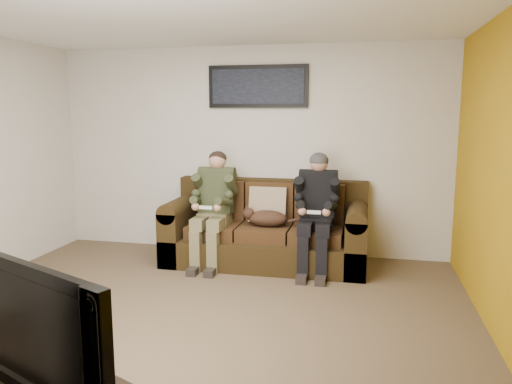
% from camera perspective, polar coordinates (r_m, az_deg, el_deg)
% --- Properties ---
extents(floor, '(5.00, 5.00, 0.00)m').
position_cam_1_polar(floor, '(4.54, -7.43, -14.21)').
color(floor, brown).
rests_on(floor, ground).
extents(ceiling, '(5.00, 5.00, 0.00)m').
position_cam_1_polar(ceiling, '(4.25, -8.21, 19.97)').
color(ceiling, silver).
rests_on(ceiling, ground).
extents(wall_back, '(5.00, 0.00, 5.00)m').
position_cam_1_polar(wall_back, '(6.35, -0.80, 4.72)').
color(wall_back, beige).
rests_on(wall_back, ground).
extents(accent_wall_right, '(0.00, 4.50, 4.50)m').
position_cam_1_polar(accent_wall_right, '(4.08, 27.14, 1.14)').
color(accent_wall_right, '#AF8111').
rests_on(accent_wall_right, ground).
extents(sofa, '(2.35, 1.02, 0.96)m').
position_cam_1_polar(sofa, '(6.03, 1.29, -4.55)').
color(sofa, '#2F210E').
rests_on(sofa, ground).
extents(throw_pillow, '(0.45, 0.21, 0.45)m').
position_cam_1_polar(throw_pillow, '(6.01, 1.39, -1.48)').
color(throw_pillow, tan).
rests_on(throw_pillow, sofa).
extents(throw_blanket, '(0.48, 0.24, 0.09)m').
position_cam_1_polar(throw_blanket, '(6.37, -4.49, 1.65)').
color(throw_blanket, tan).
rests_on(throw_blanket, sofa).
extents(person_left, '(0.51, 0.87, 1.33)m').
position_cam_1_polar(person_left, '(5.91, -4.86, -1.01)').
color(person_left, olive).
rests_on(person_left, sofa).
extents(person_right, '(0.51, 0.86, 1.33)m').
position_cam_1_polar(person_right, '(5.67, 6.96, -1.44)').
color(person_right, black).
rests_on(person_right, sofa).
extents(cat, '(0.66, 0.26, 0.24)m').
position_cam_1_polar(cat, '(5.82, 1.14, -2.97)').
color(cat, '#4B2E1D').
rests_on(cat, sofa).
extents(framed_poster, '(1.25, 0.05, 0.52)m').
position_cam_1_polar(framed_poster, '(6.28, 0.21, 11.97)').
color(framed_poster, black).
rests_on(framed_poster, wall_back).
extents(television, '(1.10, 0.61, 0.66)m').
position_cam_1_polar(television, '(2.62, -22.15, -13.84)').
color(television, black).
rests_on(television, tv_stand).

